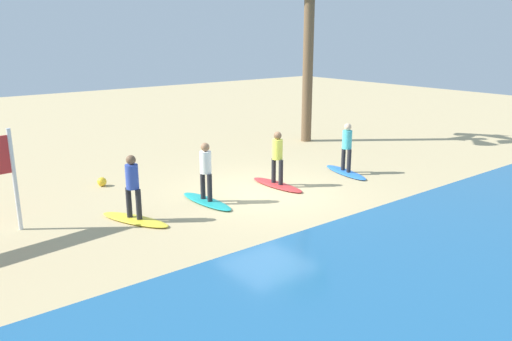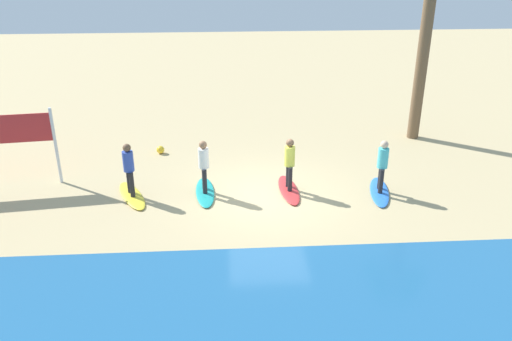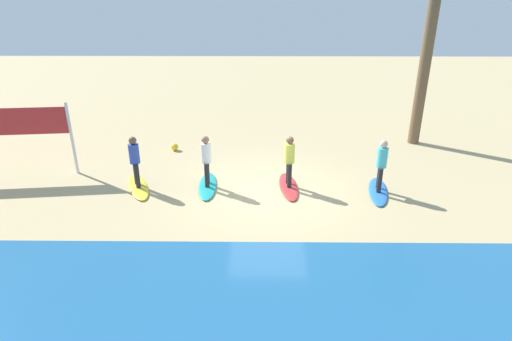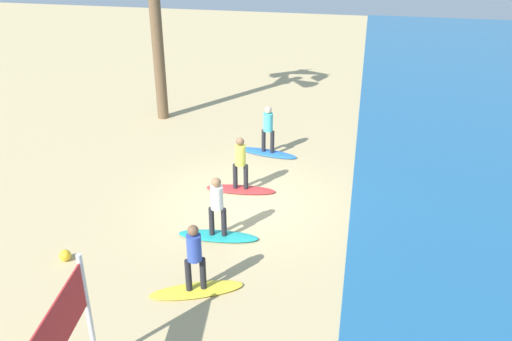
{
  "view_description": "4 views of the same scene",
  "coord_description": "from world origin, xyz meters",
  "px_view_note": "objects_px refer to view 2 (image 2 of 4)",
  "views": [
    {
      "loc": [
        9.2,
        11.21,
        4.64
      ],
      "look_at": [
        0.77,
        0.47,
        0.91
      ],
      "focal_mm": 35.56,
      "sensor_mm": 36.0,
      "label": 1
    },
    {
      "loc": [
        1.31,
        14.28,
        7.29
      ],
      "look_at": [
        0.41,
        0.36,
        1.02
      ],
      "focal_mm": 36.82,
      "sensor_mm": 36.0,
      "label": 2
    },
    {
      "loc": [
        0.25,
        11.9,
        5.8
      ],
      "look_at": [
        0.38,
        0.01,
        0.72
      ],
      "focal_mm": 29.43,
      "sensor_mm": 36.0,
      "label": 3
    },
    {
      "loc": [
        13.44,
        3.01,
        7.81
      ],
      "look_at": [
        -0.32,
        0.25,
        0.9
      ],
      "focal_mm": 38.33,
      "sensor_mm": 36.0,
      "label": 4
    }
  ],
  "objects_px": {
    "surfer_blue": "(383,162)",
    "surfboard_yellow": "(132,195)",
    "surfboard_teal": "(205,192)",
    "surfer_yellow": "(129,166)",
    "beach_ball": "(160,150)",
    "surfboard_red": "(289,190)",
    "surfer_teal": "(204,163)",
    "surfer_red": "(290,160)",
    "surfboard_blue": "(379,192)"
  },
  "relations": [
    {
      "from": "surfer_blue",
      "to": "surfboard_red",
      "type": "height_order",
      "value": "surfer_blue"
    },
    {
      "from": "surfer_red",
      "to": "surfboard_yellow",
      "type": "distance_m",
      "value": 4.92
    },
    {
      "from": "surfboard_blue",
      "to": "surfboard_teal",
      "type": "height_order",
      "value": "same"
    },
    {
      "from": "surfboard_teal",
      "to": "surfer_teal",
      "type": "xyz_separation_m",
      "value": [
        0.0,
        0.0,
        0.99
      ]
    },
    {
      "from": "surfer_blue",
      "to": "surfer_red",
      "type": "height_order",
      "value": "same"
    },
    {
      "from": "surfer_blue",
      "to": "surfer_teal",
      "type": "relative_size",
      "value": 1.0
    },
    {
      "from": "surfer_teal",
      "to": "surfboard_yellow",
      "type": "height_order",
      "value": "surfer_teal"
    },
    {
      "from": "surfer_yellow",
      "to": "beach_ball",
      "type": "xyz_separation_m",
      "value": [
        -0.52,
        -3.46,
        -0.89
      ]
    },
    {
      "from": "surfboard_yellow",
      "to": "surfer_yellow",
      "type": "height_order",
      "value": "surfer_yellow"
    },
    {
      "from": "surfer_blue",
      "to": "surfer_yellow",
      "type": "bearing_deg",
      "value": -1.79
    },
    {
      "from": "surfboard_blue",
      "to": "surfboard_red",
      "type": "bearing_deg",
      "value": -85.03
    },
    {
      "from": "surfer_red",
      "to": "surfboard_yellow",
      "type": "height_order",
      "value": "surfer_red"
    },
    {
      "from": "surfboard_blue",
      "to": "surfboard_yellow",
      "type": "relative_size",
      "value": 1.0
    },
    {
      "from": "surfer_yellow",
      "to": "surfboard_blue",
      "type": "bearing_deg",
      "value": 178.21
    },
    {
      "from": "surfer_blue",
      "to": "surfer_red",
      "type": "relative_size",
      "value": 1.0
    },
    {
      "from": "surfboard_blue",
      "to": "surfer_yellow",
      "type": "relative_size",
      "value": 1.28
    },
    {
      "from": "surfer_blue",
      "to": "beach_ball",
      "type": "distance_m",
      "value": 8.04
    },
    {
      "from": "surfboard_blue",
      "to": "surfboard_teal",
      "type": "relative_size",
      "value": 1.0
    },
    {
      "from": "surfer_red",
      "to": "surfboard_teal",
      "type": "xyz_separation_m",
      "value": [
        2.6,
        -0.01,
        -0.99
      ]
    },
    {
      "from": "surfer_red",
      "to": "surfboard_teal",
      "type": "bearing_deg",
      "value": -0.14
    },
    {
      "from": "surfboard_blue",
      "to": "surfboard_yellow",
      "type": "distance_m",
      "value": 7.61
    },
    {
      "from": "surfer_blue",
      "to": "surfer_yellow",
      "type": "height_order",
      "value": "same"
    },
    {
      "from": "surfer_yellow",
      "to": "beach_ball",
      "type": "distance_m",
      "value": 3.62
    },
    {
      "from": "surfer_red",
      "to": "surfboard_teal",
      "type": "relative_size",
      "value": 0.78
    },
    {
      "from": "surfer_red",
      "to": "surfer_teal",
      "type": "height_order",
      "value": "same"
    },
    {
      "from": "surfboard_blue",
      "to": "surfer_teal",
      "type": "height_order",
      "value": "surfer_teal"
    },
    {
      "from": "surfer_teal",
      "to": "surfboard_yellow",
      "type": "relative_size",
      "value": 0.78
    },
    {
      "from": "surfer_red",
      "to": "surfer_teal",
      "type": "xyz_separation_m",
      "value": [
        2.6,
        -0.01,
        0.0
      ]
    },
    {
      "from": "surfer_blue",
      "to": "surfer_red",
      "type": "xyz_separation_m",
      "value": [
        2.78,
        -0.32,
        0.0
      ]
    },
    {
      "from": "surfboard_teal",
      "to": "surfer_yellow",
      "type": "distance_m",
      "value": 2.43
    },
    {
      "from": "surfboard_red",
      "to": "surfer_teal",
      "type": "xyz_separation_m",
      "value": [
        2.6,
        -0.01,
        0.99
      ]
    },
    {
      "from": "surfboard_red",
      "to": "surfer_yellow",
      "type": "bearing_deg",
      "value": -92.31
    },
    {
      "from": "surfer_yellow",
      "to": "beach_ball",
      "type": "bearing_deg",
      "value": -98.59
    },
    {
      "from": "beach_ball",
      "to": "surfer_blue",
      "type": "bearing_deg",
      "value": 152.41
    },
    {
      "from": "surfer_blue",
      "to": "surfer_yellow",
      "type": "relative_size",
      "value": 1.0
    },
    {
      "from": "surfboard_teal",
      "to": "surfer_yellow",
      "type": "relative_size",
      "value": 1.28
    },
    {
      "from": "surfer_red",
      "to": "surfer_yellow",
      "type": "bearing_deg",
      "value": 1.04
    },
    {
      "from": "surfer_red",
      "to": "beach_ball",
      "type": "distance_m",
      "value": 5.54
    },
    {
      "from": "surfer_red",
      "to": "surfer_teal",
      "type": "bearing_deg",
      "value": -0.14
    },
    {
      "from": "surfboard_red",
      "to": "beach_ball",
      "type": "height_order",
      "value": "beach_ball"
    },
    {
      "from": "surfboard_blue",
      "to": "surfboard_red",
      "type": "height_order",
      "value": "same"
    },
    {
      "from": "surfer_teal",
      "to": "surfboard_teal",
      "type": "bearing_deg",
      "value": -172.87
    },
    {
      "from": "surfer_blue",
      "to": "surfboard_yellow",
      "type": "xyz_separation_m",
      "value": [
        7.6,
        -0.24,
        -0.99
      ]
    },
    {
      "from": "surfer_blue",
      "to": "surfer_yellow",
      "type": "xyz_separation_m",
      "value": [
        7.6,
        -0.24,
        0.0
      ]
    },
    {
      "from": "surfboard_blue",
      "to": "surfboard_red",
      "type": "relative_size",
      "value": 1.0
    },
    {
      "from": "surfboard_blue",
      "to": "surfer_blue",
      "type": "relative_size",
      "value": 1.28
    },
    {
      "from": "surfboard_teal",
      "to": "surfer_teal",
      "type": "relative_size",
      "value": 1.28
    },
    {
      "from": "beach_ball",
      "to": "surfer_teal",
      "type": "bearing_deg",
      "value": 116.73
    },
    {
      "from": "surfer_red",
      "to": "surfboard_teal",
      "type": "height_order",
      "value": "surfer_red"
    },
    {
      "from": "surfer_blue",
      "to": "surfer_teal",
      "type": "bearing_deg",
      "value": -3.51
    }
  ]
}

